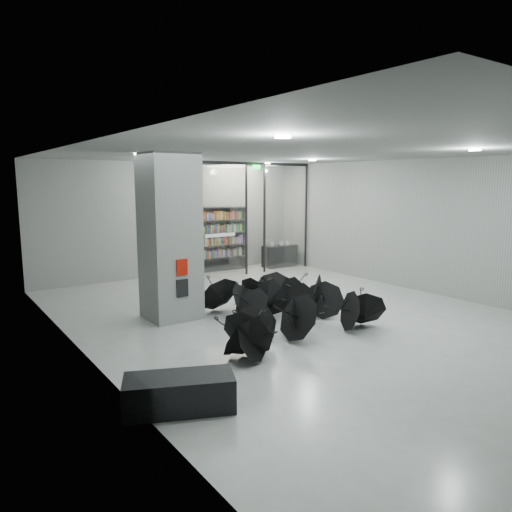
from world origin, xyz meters
TOP-DOWN VIEW (x-y plane):
  - room at (0.00, 0.00)m, footprint 14.00×14.02m
  - column at (-2.50, 2.00)m, footprint 1.20×1.20m
  - fire_cabinet at (-2.50, 1.38)m, footprint 0.28×0.04m
  - info_panel at (-2.50, 1.38)m, footprint 0.30×0.03m
  - exit_sign at (2.40, 5.30)m, footprint 0.30×0.06m
  - glass_partition at (2.39, 5.50)m, footprint 5.06×0.08m
  - bench at (-4.50, -2.50)m, footprint 1.74×1.27m
  - bookshelf at (1.70, 6.75)m, footprint 2.19×0.53m
  - shop_counter at (4.08, 6.08)m, footprint 1.40×0.58m
  - umbrella_cluster at (-0.75, -0.09)m, footprint 4.79×4.50m

SIDE VIEW (x-z plane):
  - bench at x=-4.50m, z-range 0.00..0.52m
  - umbrella_cluster at x=-0.75m, z-range -0.34..0.95m
  - shop_counter at x=4.08m, z-range 0.00..0.83m
  - info_panel at x=-2.50m, z-range 0.64..1.06m
  - bookshelf at x=1.70m, z-range 0.00..2.38m
  - fire_cabinet at x=-2.50m, z-range 1.16..1.54m
  - column at x=-2.50m, z-range 0.00..4.00m
  - glass_partition at x=2.39m, z-range 0.18..4.18m
  - room at x=0.00m, z-range 0.84..4.85m
  - exit_sign at x=2.40m, z-range 3.74..3.90m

